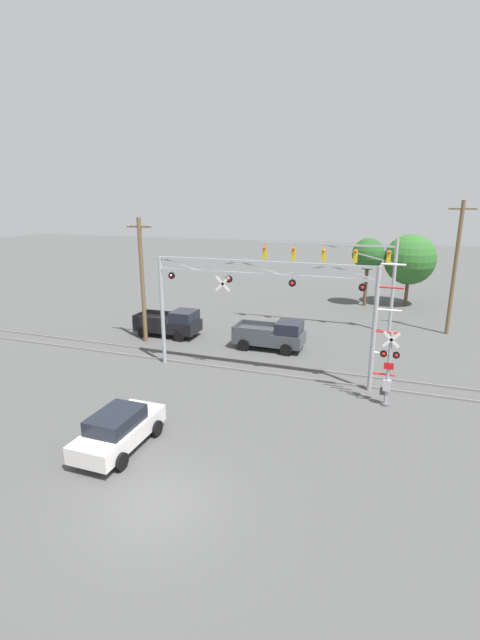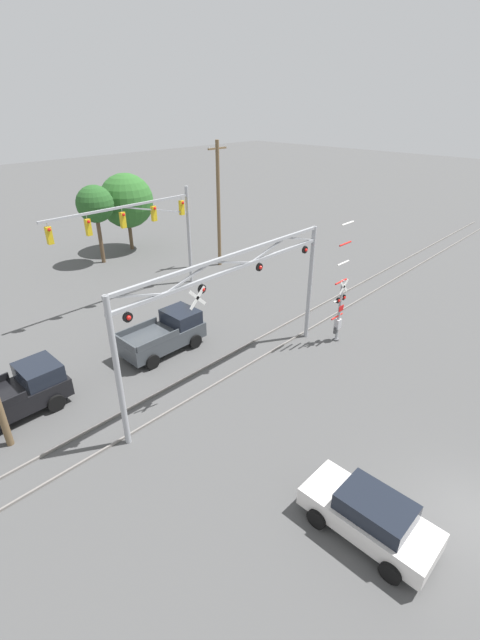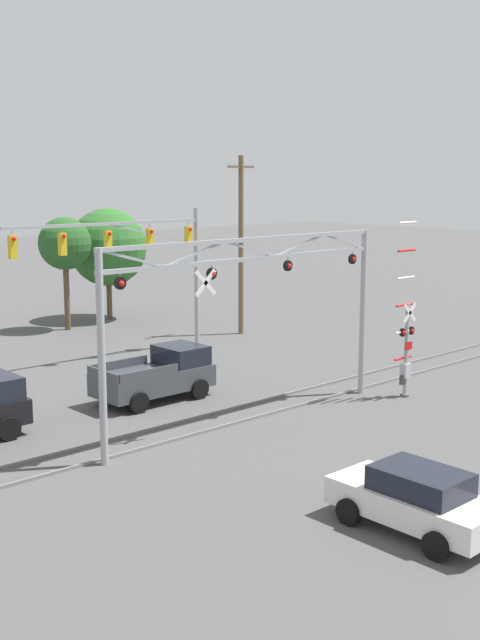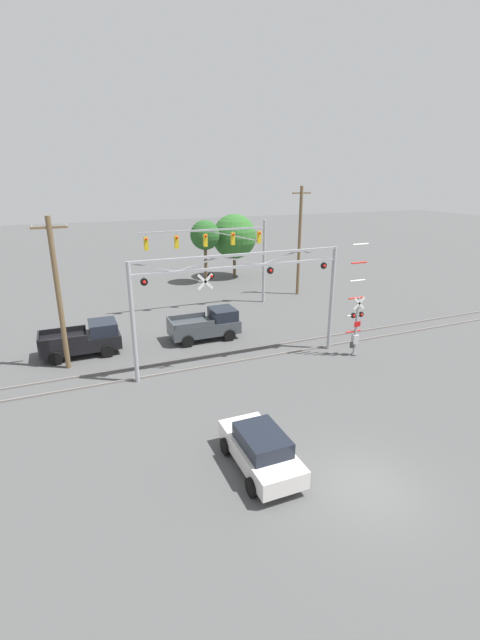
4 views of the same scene
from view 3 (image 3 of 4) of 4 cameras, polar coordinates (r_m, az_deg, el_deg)
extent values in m
cube|color=gray|center=(28.38, 0.39, -7.14)|extent=(80.00, 0.08, 0.10)
cube|color=gray|center=(29.40, -1.52, -6.53)|extent=(80.00, 0.08, 0.10)
cylinder|color=#9EA0A5|center=(23.78, -9.81, -2.72)|extent=(0.23, 0.23, 6.48)
cylinder|color=#9EA0A5|center=(31.77, 8.72, 0.52)|extent=(0.23, 0.23, 6.48)
cube|color=#9EA0A5|center=(27.04, 0.82, 4.37)|extent=(12.25, 0.14, 0.14)
cube|color=#9EA0A5|center=(26.99, 0.82, 5.75)|extent=(12.25, 0.14, 0.14)
cube|color=#9EA0A5|center=(23.98, -7.60, 4.34)|extent=(2.43, 0.08, 0.73)
cube|color=#9EA0A5|center=(25.43, -3.14, 4.73)|extent=(2.43, 0.08, 0.73)
cube|color=#9EA0A5|center=(27.01, 0.82, 5.06)|extent=(2.43, 0.08, 0.73)
cube|color=#9EA0A5|center=(28.71, 4.33, 5.32)|extent=(2.43, 0.08, 0.73)
cube|color=#9EA0A5|center=(30.50, 7.44, 5.54)|extent=(2.43, 0.08, 0.73)
cylinder|color=black|center=(23.79, -8.52, 2.60)|extent=(0.38, 0.10, 0.38)
sphere|color=red|center=(23.73, -8.43, 2.59)|extent=(0.18, 0.18, 0.18)
cylinder|color=#9EA0A5|center=(23.76, -8.54, 3.18)|extent=(0.04, 0.04, 0.10)
cylinder|color=black|center=(25.91, -2.03, 3.31)|extent=(0.38, 0.10, 0.38)
sphere|color=red|center=(25.86, -1.93, 3.30)|extent=(0.18, 0.18, 0.18)
cylinder|color=#9EA0A5|center=(25.88, -2.04, 3.84)|extent=(0.04, 0.04, 0.10)
cylinder|color=black|center=(28.31, 3.42, 3.87)|extent=(0.38, 0.10, 0.38)
sphere|color=red|center=(28.26, 3.52, 3.86)|extent=(0.18, 0.18, 0.18)
cylinder|color=#9EA0A5|center=(28.29, 3.43, 4.35)|extent=(0.04, 0.04, 0.10)
cylinder|color=black|center=(30.93, 7.99, 4.31)|extent=(0.38, 0.10, 0.38)
sphere|color=red|center=(30.89, 8.09, 4.30)|extent=(0.18, 0.18, 0.18)
cylinder|color=#9EA0A5|center=(30.91, 8.00, 4.76)|extent=(0.04, 0.04, 0.10)
cube|color=white|center=(25.65, -2.46, 2.65)|extent=(0.88, 0.03, 0.88)
cube|color=white|center=(25.65, -2.46, 2.65)|extent=(0.88, 0.03, 0.88)
cylinder|color=black|center=(25.63, -2.42, 2.65)|extent=(0.04, 0.04, 0.02)
cylinder|color=#9EA0A5|center=(31.78, 11.74, -2.13)|extent=(0.16, 0.16, 3.69)
cylinder|color=#59595B|center=(32.20, 11.62, -5.26)|extent=(0.35, 0.35, 0.10)
cube|color=white|center=(31.44, 11.99, 0.50)|extent=(0.78, 0.03, 0.78)
cube|color=white|center=(31.44, 11.99, 0.50)|extent=(0.78, 0.03, 0.78)
cylinder|color=black|center=(31.43, 12.03, 0.50)|extent=(0.04, 0.04, 0.02)
cylinder|color=black|center=(31.41, 11.48, -0.88)|extent=(0.32, 0.09, 0.32)
sphere|color=red|center=(31.38, 11.57, -0.89)|extent=(0.16, 0.16, 0.16)
cylinder|color=black|center=(31.86, 12.08, -0.75)|extent=(0.32, 0.09, 0.32)
sphere|color=red|center=(31.82, 12.17, -0.76)|extent=(0.16, 0.16, 0.16)
cube|color=#9EA0A5|center=(31.63, 11.78, -0.81)|extent=(0.64, 0.06, 0.06)
cube|color=red|center=(31.68, 11.89, -1.81)|extent=(0.44, 0.02, 0.32)
cube|color=#B2B2B7|center=(31.95, 11.68, -3.53)|extent=(0.36, 0.28, 0.56)
cylinder|color=red|center=(31.69, 11.52, -2.67)|extent=(1.04, 0.09, 0.10)
cylinder|color=white|center=(31.48, 11.58, -0.81)|extent=(1.04, 0.09, 0.10)
cylinder|color=red|center=(31.30, 11.65, 1.06)|extent=(1.04, 0.09, 0.10)
cylinder|color=white|center=(31.15, 11.71, 2.96)|extent=(1.04, 0.09, 0.10)
cylinder|color=red|center=(31.04, 11.77, 4.87)|extent=(1.04, 0.09, 0.10)
cylinder|color=white|center=(30.96, 11.83, 6.80)|extent=(1.04, 0.09, 0.10)
cube|color=#3F3F42|center=(31.90, 11.47, -4.19)|extent=(0.24, 0.12, 0.36)
cylinder|color=#9EA0A5|center=(40.14, -3.10, 2.97)|extent=(0.24, 0.24, 7.01)
cube|color=#9EA0A5|center=(36.83, -9.41, 6.76)|extent=(10.33, 0.14, 0.14)
cube|color=#9EA0A5|center=(38.34, -6.13, 6.06)|extent=(5.18, 0.08, 1.28)
cylinder|color=#9EA0A5|center=(34.52, -15.92, 6.05)|extent=(0.04, 0.04, 0.30)
cube|color=gold|center=(34.57, -15.87, 5.00)|extent=(0.30, 0.26, 0.98)
sphere|color=red|center=(34.39, -15.77, 5.58)|extent=(0.18, 0.18, 0.18)
cylinder|color=#9EA0A5|center=(35.62, -12.56, 6.31)|extent=(0.04, 0.04, 0.30)
cube|color=gold|center=(35.67, -12.52, 5.29)|extent=(0.30, 0.26, 0.98)
sphere|color=red|center=(35.50, -12.40, 5.85)|extent=(0.18, 0.18, 0.18)
cylinder|color=#9EA0A5|center=(36.84, -9.40, 6.53)|extent=(0.04, 0.04, 0.30)
cube|color=gold|center=(36.89, -9.37, 5.54)|extent=(0.30, 0.26, 0.98)
sphere|color=red|center=(36.72, -9.24, 6.08)|extent=(0.18, 0.18, 0.18)
cylinder|color=#9EA0A5|center=(38.17, -6.45, 6.72)|extent=(0.04, 0.04, 0.30)
cube|color=gold|center=(38.21, -6.43, 5.76)|extent=(0.30, 0.26, 0.98)
sphere|color=red|center=(38.05, -6.29, 6.29)|extent=(0.18, 0.18, 0.18)
cylinder|color=#9EA0A5|center=(39.58, -3.70, 6.87)|extent=(0.04, 0.04, 0.30)
cube|color=gold|center=(39.62, -3.69, 5.95)|extent=(0.30, 0.26, 0.98)
sphere|color=red|center=(39.47, -3.55, 6.46)|extent=(0.18, 0.18, 0.18)
cube|color=#3D4247|center=(31.01, -6.19, -4.25)|extent=(4.61, 2.06, 0.83)
cube|color=black|center=(31.63, -4.23, -2.47)|extent=(1.59, 1.89, 0.74)
cube|color=#3D4247|center=(29.58, -6.47, -3.79)|extent=(2.62, 0.08, 0.34)
cube|color=#3D4247|center=(31.17, -8.62, -3.13)|extent=(2.62, 0.08, 0.34)
cube|color=#3D4247|center=(29.64, -9.73, -3.85)|extent=(0.10, 1.98, 0.34)
cylinder|color=black|center=(31.17, -2.91, -4.92)|extent=(0.79, 0.24, 0.79)
cylinder|color=black|center=(32.75, -5.24, -4.21)|extent=(0.79, 0.24, 0.79)
cylinder|color=black|center=(29.50, -7.21, -5.85)|extent=(0.79, 0.24, 0.79)
cylinder|color=black|center=(31.17, -9.44, -5.05)|extent=(0.79, 0.24, 0.79)
cylinder|color=black|center=(27.37, -16.12, -7.45)|extent=(0.79, 0.24, 0.79)
cube|color=silver|center=(20.31, 12.25, -12.66)|extent=(1.77, 4.21, 0.68)
cube|color=black|center=(19.99, 12.72, -11.11)|extent=(1.51, 2.19, 0.58)
cylinder|color=black|center=(20.48, 7.75, -13.35)|extent=(0.24, 0.67, 0.67)
cylinder|color=black|center=(21.79, 10.85, -11.96)|extent=(0.24, 0.67, 0.67)
cylinder|color=black|center=(19.12, 13.79, -15.33)|extent=(0.24, 0.67, 0.67)
cylinder|color=black|center=(20.52, 16.67, -13.65)|extent=(0.24, 0.67, 0.67)
cylinder|color=brown|center=(43.51, 0.07, 5.28)|extent=(0.28, 0.28, 9.64)
cube|color=brown|center=(43.36, 0.07, 10.84)|extent=(1.80, 0.12, 0.12)
cylinder|color=silver|center=(42.81, -0.75, 10.98)|extent=(0.08, 0.08, 0.12)
cylinder|color=silver|center=(43.92, 0.88, 10.96)|extent=(0.08, 0.08, 0.12)
cylinder|color=brown|center=(46.03, -12.21, 1.68)|extent=(0.32, 0.32, 3.85)
sphere|color=#265623|center=(45.70, -12.35, 5.34)|extent=(2.94, 2.94, 2.94)
cylinder|color=brown|center=(49.16, -9.28, 1.65)|extent=(0.32, 0.32, 2.74)
sphere|color=#2D6628|center=(48.82, -9.38, 5.13)|extent=(4.65, 4.65, 4.65)
camera|label=1|loc=(25.10, 52.84, 8.33)|focal=24.00mm
camera|label=2|loc=(10.33, -2.34, 32.29)|focal=24.00mm
camera|label=4|loc=(9.87, 58.91, 17.03)|focal=24.00mm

